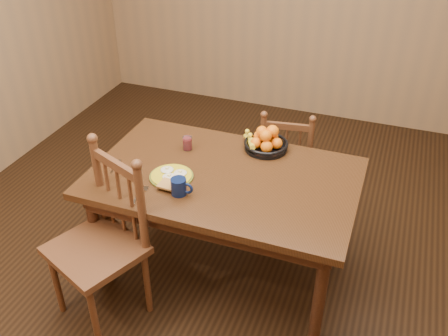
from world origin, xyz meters
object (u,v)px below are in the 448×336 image
(coffee_mug, at_px, (179,187))
(chair_near, at_px, (102,243))
(chair_far, at_px, (286,163))
(fruit_bowl, at_px, (265,142))
(breakfast_plate, at_px, (171,176))
(dining_table, at_px, (224,186))

(coffee_mug, bearing_deg, chair_near, -140.26)
(chair_far, xyz_separation_m, fruit_bowl, (-0.06, -0.37, 0.38))
(chair_near, relative_size, breakfast_plate, 3.66)
(chair_far, height_order, coffee_mug, chair_far)
(dining_table, relative_size, breakfast_plate, 5.52)
(dining_table, xyz_separation_m, fruit_bowl, (0.15, 0.38, 0.14))
(dining_table, height_order, breakfast_plate, breakfast_plate)
(chair_near, bearing_deg, coffee_mug, 62.64)
(chair_near, height_order, fruit_bowl, chair_near)
(dining_table, height_order, chair_near, chair_near)
(chair_near, xyz_separation_m, breakfast_plate, (0.25, 0.43, 0.25))
(chair_far, relative_size, fruit_bowl, 2.73)
(chair_far, xyz_separation_m, breakfast_plate, (-0.49, -0.89, 0.33))
(chair_near, distance_m, breakfast_plate, 0.56)
(dining_table, bearing_deg, fruit_bowl, 68.97)
(chair_far, bearing_deg, coffee_mug, 60.95)
(chair_near, xyz_separation_m, fruit_bowl, (0.68, 0.95, 0.29))
(dining_table, xyz_separation_m, chair_near, (-0.53, -0.57, -0.15))
(dining_table, height_order, fruit_bowl, fruit_bowl)
(chair_far, distance_m, breakfast_plate, 1.07)
(coffee_mug, distance_m, fruit_bowl, 0.72)
(chair_far, bearing_deg, fruit_bowl, 71.55)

